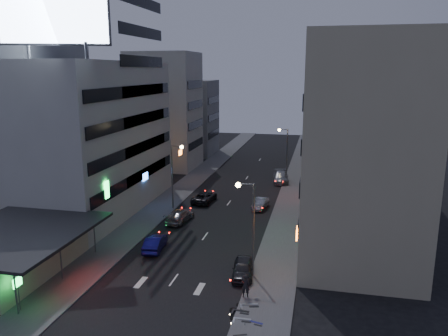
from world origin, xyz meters
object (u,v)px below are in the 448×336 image
(parked_car_left, at_px, (204,197))
(person, at_px, (245,286))
(scooter_silver_b, at_px, (258,296))
(parked_car_right_near, at_px, (243,269))
(parked_car_right_far, at_px, (281,177))
(scooter_black_a, at_px, (247,327))
(scooter_blue, at_px, (264,317))
(road_car_blue, at_px, (155,243))
(parked_car_right_mid, at_px, (260,204))
(scooter_black_b, at_px, (250,304))
(road_car_silver, at_px, (180,216))
(scooter_silver_a, at_px, (252,312))

(parked_car_left, relative_size, person, 2.76)
(scooter_silver_b, bearing_deg, parked_car_right_near, 10.16)
(parked_car_left, distance_m, parked_car_right_far, 15.41)
(scooter_black_a, height_order, scooter_blue, scooter_blue)
(parked_car_right_far, bearing_deg, road_car_blue, -115.41)
(scooter_silver_b, bearing_deg, scooter_blue, -177.25)
(parked_car_right_mid, distance_m, scooter_silver_b, 23.13)
(parked_car_right_mid, height_order, person, person)
(road_car_blue, bearing_deg, scooter_blue, 132.20)
(parked_car_right_far, distance_m, road_car_blue, 30.25)
(parked_car_right_far, bearing_deg, scooter_black_b, -95.26)
(scooter_black_a, xyz_separation_m, scooter_black_b, (-0.24, 2.73, 0.08))
(person, bearing_deg, road_car_silver, -68.95)
(road_car_silver, height_order, scooter_silver_b, road_car_silver)
(person, xyz_separation_m, scooter_silver_a, (0.96, -2.89, -0.34))
(scooter_silver_a, distance_m, scooter_blue, 0.95)
(parked_car_left, height_order, scooter_blue, parked_car_left)
(parked_car_right_near, height_order, scooter_black_b, parked_car_right_near)
(road_car_blue, height_order, scooter_silver_a, road_car_blue)
(road_car_blue, bearing_deg, parked_car_right_mid, -125.07)
(parked_car_right_near, xyz_separation_m, scooter_black_b, (1.51, -5.45, -0.02))
(parked_car_right_mid, relative_size, scooter_silver_b, 1.98)
(parked_car_right_near, relative_size, scooter_black_a, 2.62)
(parked_car_left, bearing_deg, scooter_silver_b, 117.67)
(parked_car_left, bearing_deg, scooter_black_a, 114.36)
(road_car_silver, relative_size, scooter_black_a, 3.13)
(scooter_silver_b, bearing_deg, parked_car_right_mid, -6.40)
(person, height_order, scooter_black_b, person)
(parked_car_right_near, xyz_separation_m, person, (0.82, -3.52, 0.32))
(scooter_black_a, bearing_deg, parked_car_right_near, -9.51)
(parked_car_right_far, height_order, road_car_silver, parked_car_right_far)
(scooter_black_a, bearing_deg, parked_car_right_mid, -15.47)
(parked_car_right_mid, xyz_separation_m, scooter_silver_b, (3.05, -22.93, 0.08))
(parked_car_left, xyz_separation_m, scooter_silver_b, (10.61, -24.05, 0.02))
(scooter_black_a, height_order, scooter_silver_a, scooter_silver_a)
(parked_car_right_mid, height_order, scooter_black_a, parked_car_right_mid)
(person, xyz_separation_m, scooter_blue, (1.84, -3.24, -0.42))
(person, bearing_deg, parked_car_right_mid, -97.84)
(parked_car_left, xyz_separation_m, road_car_silver, (-0.79, -7.95, 0.03))
(parked_car_left, bearing_deg, road_car_silver, 88.17)
(road_car_silver, distance_m, scooter_silver_b, 19.72)
(parked_car_right_mid, xyz_separation_m, road_car_blue, (-8.12, -15.01, 0.07))
(parked_car_right_far, xyz_separation_m, scooter_silver_a, (1.66, -38.81, -0.11))
(road_car_blue, height_order, scooter_silver_b, road_car_blue)
(parked_car_right_near, bearing_deg, scooter_silver_b, -72.45)
(parked_car_right_mid, height_order, scooter_blue, parked_car_right_mid)
(parked_car_left, bearing_deg, parked_car_right_near, 117.61)
(scooter_black_a, bearing_deg, scooter_silver_b, -24.02)
(road_car_silver, bearing_deg, road_car_blue, 96.93)
(parked_car_right_near, distance_m, scooter_silver_a, 6.65)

